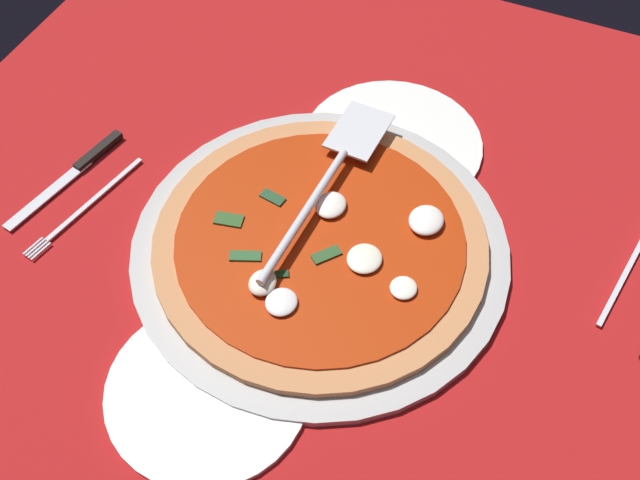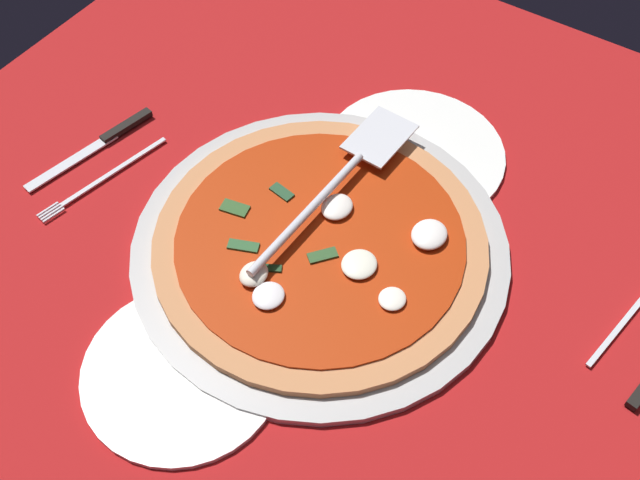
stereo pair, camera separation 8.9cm
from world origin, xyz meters
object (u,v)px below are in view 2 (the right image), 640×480
(place_setting_near, at_px, (103,161))
(pizza, at_px, (321,242))
(dinner_plate_right, at_px, (183,372))
(pizza_server, at_px, (340,178))
(dinner_plate_left, at_px, (413,154))

(place_setting_near, bearing_deg, pizza, 107.83)
(dinner_plate_right, bearing_deg, place_setting_near, -122.50)
(pizza_server, bearing_deg, pizza, -160.72)
(place_setting_near, bearing_deg, pizza_server, 122.88)
(dinner_plate_left, height_order, pizza, pizza)
(dinner_plate_left, relative_size, place_setting_near, 1.09)
(pizza_server, bearing_deg, dinner_plate_right, -179.84)
(dinner_plate_left, height_order, pizza_server, pizza_server)
(dinner_plate_left, height_order, place_setting_near, place_setting_near)
(dinner_plate_right, xyz_separation_m, place_setting_near, (-0.18, -0.28, -0.00))
(pizza, relative_size, place_setting_near, 1.81)
(dinner_plate_left, bearing_deg, pizza, -4.15)
(dinner_plate_left, xyz_separation_m, place_setting_near, (0.23, -0.32, -0.00))
(pizza_server, height_order, place_setting_near, pizza_server)
(dinner_plate_right, height_order, place_setting_near, place_setting_near)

